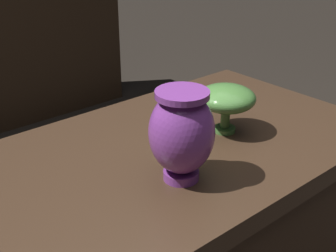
# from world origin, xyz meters

# --- Properties ---
(vase_centerpiece) EXTENTS (0.14, 0.14, 0.21)m
(vase_centerpiece) POSITION_xyz_m (-0.03, -0.13, 0.91)
(vase_centerpiece) COLOR #7A388E
(vase_centerpiece) RESTS_ON display_plinth
(vase_tall_behind) EXTENTS (0.15, 0.15, 0.13)m
(vase_tall_behind) POSITION_xyz_m (0.21, -0.03, 0.89)
(vase_tall_behind) COLOR #477A38
(vase_tall_behind) RESTS_ON display_plinth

